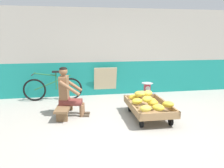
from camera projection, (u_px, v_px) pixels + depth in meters
The scene contains 11 objects.
ground_plane at pixel (130, 130), 4.48m from camera, with size 80.00×80.00×0.00m, color #A39E93.
back_wall at pixel (107, 52), 7.06m from camera, with size 16.00×0.30×2.64m.
banana_cart at pixel (149, 108), 5.09m from camera, with size 0.86×1.45×0.36m.
banana_pile at pixel (147, 100), 4.92m from camera, with size 0.85×1.39×0.25m.
low_bench at pixel (65, 107), 5.26m from camera, with size 0.45×1.13×0.27m.
vendor_seated at pixel (68, 92), 5.18m from camera, with size 0.71×0.54×1.14m.
plastic_crate at pixel (147, 99), 6.13m from camera, with size 0.36×0.28×0.30m.
weighing_scale at pixel (147, 88), 6.06m from camera, with size 0.30×0.30×0.29m.
bicycle_near_left at pixel (53, 88), 6.48m from camera, with size 1.66×0.48×0.86m.
sign_board at pixel (105, 81), 7.04m from camera, with size 0.70×0.23×0.88m.
shopping_bag at pixel (158, 103), 5.86m from camera, with size 0.18×0.12×0.24m, color silver.
Camera 1 is at (-1.07, -4.07, 1.82)m, focal length 36.31 mm.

